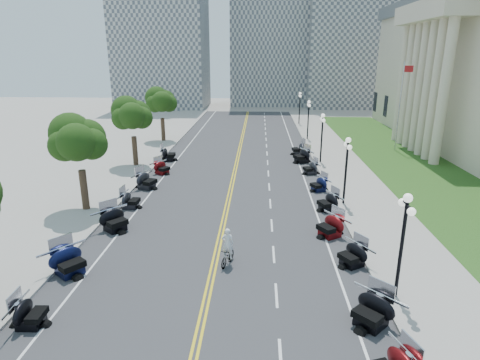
{
  "coord_description": "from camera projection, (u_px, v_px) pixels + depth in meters",
  "views": [
    {
      "loc": [
        2.3,
        -24.2,
        10.66
      ],
      "look_at": [
        0.95,
        3.45,
        2.0
      ],
      "focal_mm": 30.0,
      "sensor_mm": 36.0,
      "label": 1
    }
  ],
  "objects": [
    {
      "name": "motorcycle_s_7",
      "position": [
        146.0,
        180.0,
        33.2
      ],
      "size": [
        2.78,
        2.78,
        1.52
      ],
      "primitive_type": null,
      "rotation": [
        0.0,
        0.0,
        1.23
      ],
      "color": "black",
      "rests_on": "road"
    },
    {
      "name": "lane_dash_5",
      "position": [
        274.0,
        254.0,
        22.39
      ],
      "size": [
        0.12,
        2.0,
        0.0
      ],
      "primitive_type": "cube",
      "color": "white",
      "rests_on": "road"
    },
    {
      "name": "lane_dash_4",
      "position": [
        276.0,
        295.0,
        18.58
      ],
      "size": [
        0.12,
        2.0,
        0.0
      ],
      "primitive_type": "cube",
      "color": "white",
      "rests_on": "road"
    },
    {
      "name": "motorcycle_n_3",
      "position": [
        372.0,
        310.0,
        16.32
      ],
      "size": [
        2.99,
        2.99,
        1.48
      ],
      "primitive_type": null,
      "rotation": [
        0.0,
        0.0,
        -0.79
      ],
      "color": "black",
      "rests_on": "road"
    },
    {
      "name": "motorcycle_s_3",
      "position": [
        29.0,
        312.0,
        16.34
      ],
      "size": [
        1.86,
        1.86,
        1.26
      ],
      "primitive_type": null,
      "rotation": [
        0.0,
        0.0,
        1.61
      ],
      "color": "black",
      "rests_on": "road"
    },
    {
      "name": "lane_dash_13",
      "position": [
        266.0,
        139.0,
        52.9
      ],
      "size": [
        0.12,
        2.0,
        0.0
      ],
      "primitive_type": "cube",
      "color": "white",
      "rests_on": "road"
    },
    {
      "name": "lane_dash_17",
      "position": [
        265.0,
        120.0,
        68.15
      ],
      "size": [
        0.12,
        2.0,
        0.0
      ],
      "primitive_type": "cube",
      "color": "white",
      "rests_on": "road"
    },
    {
      "name": "motorcycle_s_4",
      "position": [
        69.0,
        260.0,
        20.18
      ],
      "size": [
        3.1,
        3.1,
        1.54
      ],
      "primitive_type": null,
      "rotation": [
        0.0,
        0.0,
        0.9
      ],
      "color": "black",
      "rests_on": "road"
    },
    {
      "name": "motorcycle_n_7",
      "position": [
        319.0,
        184.0,
        32.65
      ],
      "size": [
        2.38,
        2.38,
        1.25
      ],
      "primitive_type": null,
      "rotation": [
        0.0,
        0.0,
        -1.13
      ],
      "color": "black",
      "rests_on": "road"
    },
    {
      "name": "lane_dash_9",
      "position": [
        268.0,
        173.0,
        37.64
      ],
      "size": [
        0.12,
        2.0,
        0.0
      ],
      "primitive_type": "cube",
      "color": "white",
      "rests_on": "road"
    },
    {
      "name": "lane_dash_16",
      "position": [
        265.0,
        124.0,
        64.33
      ],
      "size": [
        0.12,
        2.0,
        0.0
      ],
      "primitive_type": "cube",
      "color": "white",
      "rests_on": "road"
    },
    {
      "name": "lawn",
      "position": [
        402.0,
        159.0,
        42.69
      ],
      "size": [
        9.0,
        60.0,
        0.1
      ],
      "primitive_type": "cube",
      "color": "#356023",
      "rests_on": "ground"
    },
    {
      "name": "lane_dash_10",
      "position": [
        268.0,
        162.0,
        41.46
      ],
      "size": [
        0.12,
        2.0,
        0.0
      ],
      "primitive_type": "cube",
      "color": "white",
      "rests_on": "road"
    },
    {
      "name": "centerline_yellow_a",
      "position": [
        232.0,
        179.0,
        35.89
      ],
      "size": [
        0.12,
        90.0,
        0.0
      ],
      "primitive_type": "cube",
      "color": "yellow",
      "rests_on": "road"
    },
    {
      "name": "sidewalk_south",
      "position": [
        118.0,
        177.0,
        36.36
      ],
      "size": [
        5.0,
        90.0,
        0.15
      ],
      "primitive_type": "cube",
      "color": "#9E9991",
      "rests_on": "ground"
    },
    {
      "name": "motorcycle_s_6",
      "position": [
        130.0,
        199.0,
        29.01
      ],
      "size": [
        1.99,
        1.99,
        1.31
      ],
      "primitive_type": null,
      "rotation": [
        0.0,
        0.0,
        1.51
      ],
      "color": "black",
      "rests_on": "road"
    },
    {
      "name": "lane_dash_3",
      "position": [
        281.0,
        357.0,
        14.77
      ],
      "size": [
        0.12,
        2.0,
        0.0
      ],
      "primitive_type": "cube",
      "color": "white",
      "rests_on": "road"
    },
    {
      "name": "motorcycle_n_4",
      "position": [
        352.0,
        254.0,
        21.04
      ],
      "size": [
        2.61,
        2.61,
        1.33
      ],
      "primitive_type": null,
      "rotation": [
        0.0,
        0.0,
        -1.01
      ],
      "color": "black",
      "rests_on": "road"
    },
    {
      "name": "motorcycle_n_8",
      "position": [
        310.0,
        167.0,
        37.29
      ],
      "size": [
        2.32,
        2.32,
        1.28
      ],
      "primitive_type": null,
      "rotation": [
        0.0,
        0.0,
        -1.24
      ],
      "color": "black",
      "rests_on": "road"
    },
    {
      "name": "lane_dash_7",
      "position": [
        270.0,
        204.0,
        30.02
      ],
      "size": [
        0.12,
        2.0,
        0.0
      ],
      "primitive_type": "cube",
      "color": "white",
      "rests_on": "road"
    },
    {
      "name": "lane_dash_19",
      "position": [
        264.0,
        114.0,
        75.77
      ],
      "size": [
        0.12,
        2.0,
        0.0
      ],
      "primitive_type": "cube",
      "color": "white",
      "rests_on": "road"
    },
    {
      "name": "road",
      "position": [
        233.0,
        179.0,
        35.89
      ],
      "size": [
        16.0,
        90.0,
        0.01
      ],
      "primitive_type": "cube",
      "color": "#333335",
      "rests_on": "ground"
    },
    {
      "name": "motorcycle_s_5",
      "position": [
        114.0,
        219.0,
        25.24
      ],
      "size": [
        3.09,
        3.09,
        1.54
      ],
      "primitive_type": null,
      "rotation": [
        0.0,
        0.0,
        0.86
      ],
      "color": "black",
      "rests_on": "road"
    },
    {
      "name": "cyclist_rider",
      "position": [
        227.0,
        233.0,
        20.77
      ],
      "size": [
        0.63,
        0.42,
        1.74
      ],
      "primitive_type": "imported",
      "rotation": [
        0.0,
        0.0,
        3.14
      ],
      "color": "silver",
      "rests_on": "bicycle"
    },
    {
      "name": "street_lamp_5",
      "position": [
        300.0,
        108.0,
        63.31
      ],
      "size": [
        0.5,
        1.2,
        4.9
      ],
      "primitive_type": null,
      "color": "black",
      "rests_on": "sidewalk_north"
    },
    {
      "name": "lane_dash_8",
      "position": [
        269.0,
        187.0,
        33.83
      ],
      "size": [
        0.12,
        2.0,
        0.0
      ],
      "primitive_type": "cube",
      "color": "white",
      "rests_on": "road"
    },
    {
      "name": "motorcycle_s_8",
      "position": [
        162.0,
        167.0,
        37.36
      ],
      "size": [
        2.58,
        2.58,
        1.31
      ],
      "primitive_type": null,
      "rotation": [
        0.0,
        0.0,
        1.0
      ],
      "color": "#590A0C",
      "rests_on": "road"
    },
    {
      "name": "ground",
      "position": [
        223.0,
        224.0,
        26.36
      ],
      "size": [
        160.0,
        160.0,
        0.0
      ],
      "primitive_type": "plane",
      "color": "gray"
    },
    {
      "name": "tree_2",
      "position": [
        79.0,
        146.0,
        27.31
      ],
      "size": [
        4.8,
        4.8,
        9.2
      ],
      "primitive_type": null,
      "color": "#235619",
      "rests_on": "sidewalk_south"
    },
    {
      "name": "bicycle",
      "position": [
        228.0,
        256.0,
        21.18
      ],
      "size": [
        0.97,
        1.67,
        0.97
      ],
      "primitive_type": "imported",
      "rotation": [
        0.0,
        0.0,
        -0.34
      ],
      "color": "#A51414",
      "rests_on": "road"
    },
    {
      "name": "motorcycle_n_9",
      "position": [
        302.0,
        155.0,
        41.24
      ],
      "size": [
        2.97,
        2.97,
        1.54
      ],
      "primitive_type": null,
      "rotation": [
        0.0,
        0.0,
        -1.09
      ],
      "color": "black",
      "rests_on": "road"
    },
    {
      "name": "lane_dash_14",
      "position": [
        266.0,
        134.0,
        56.71
      ],
      "size": [
        0.12,
        2.0,
        0.0
      ],
      "primitive_type": "cube",
      "color": "white",
      "rests_on": "road"
    },
    {
      "name": "tree_4",
      "position": [
        162.0,
        104.0,
        50.19
      ],
      "size": [
        4.8,
        4.8,
        9.2
      ],
      "primitive_type": null,
      "color": "#235619",
      "rests_on": "sidewalk_south"
    },
    {
      "name": "street_lamp_1",
      "position": [
        401.0,
        247.0,
        17.56
      ],
      "size": [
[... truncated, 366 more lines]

